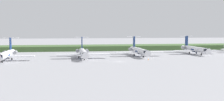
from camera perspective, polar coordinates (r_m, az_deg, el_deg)
name	(u,v)px	position (r m, az deg, el deg)	size (l,w,h in m)	color
ground_plane	(108,55)	(148.46, -0.67, -0.84)	(500.00, 500.00, 0.00)	#939399
grass_berm	(100,48)	(182.20, -2.19, 0.54)	(320.00, 20.00, 2.82)	#426033
regional_jet_second	(6,54)	(129.46, -19.30, -0.69)	(22.81, 31.00, 9.00)	white
regional_jet_third	(83,52)	(132.25, -5.43, -0.37)	(22.81, 31.00, 9.00)	white
regional_jet_fourth	(139,51)	(142.85, 5.09, -0.03)	(22.81, 31.00, 9.00)	white
regional_jet_fifth	(194,49)	(159.61, 15.25, 0.28)	(22.81, 31.00, 9.00)	white
safety_cone_front_marker	(148,59)	(125.83, 6.83, -1.65)	(0.44, 0.44, 0.55)	orange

